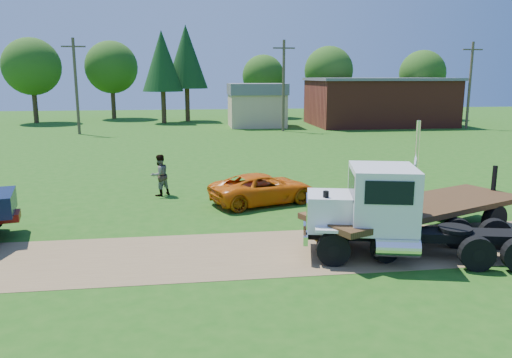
{
  "coord_description": "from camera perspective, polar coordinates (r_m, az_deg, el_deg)",
  "views": [
    {
      "loc": [
        -3.71,
        -14.89,
        5.51
      ],
      "look_at": [
        -1.11,
        3.81,
        1.6
      ],
      "focal_mm": 35.0,
      "sensor_mm": 36.0,
      "label": 1
    }
  ],
  "objects": [
    {
      "name": "brick_building",
      "position": [
        59.09,
        13.82,
        8.6
      ],
      "size": [
        15.4,
        10.4,
        5.3
      ],
      "color": "maroon",
      "rests_on": "ground"
    },
    {
      "name": "dirt_track",
      "position": [
        16.3,
        5.78,
        -8.09
      ],
      "size": [
        120.0,
        4.2,
        0.01
      ],
      "primitive_type": "cube",
      "color": "brown",
      "rests_on": "ground"
    },
    {
      "name": "tan_shed",
      "position": [
        55.51,
        0.1,
        8.51
      ],
      "size": [
        6.2,
        5.4,
        4.7
      ],
      "color": "tan",
      "rests_on": "ground"
    },
    {
      "name": "ground",
      "position": [
        16.3,
        5.78,
        -8.11
      ],
      "size": [
        140.0,
        140.0,
        0.0
      ],
      "primitive_type": "plane",
      "color": "#1D5512",
      "rests_on": "ground"
    },
    {
      "name": "spectator_b",
      "position": [
        23.68,
        -10.95,
        0.43
      ],
      "size": [
        1.19,
        1.16,
        1.94
      ],
      "primitive_type": "imported",
      "rotation": [
        0.0,
        0.0,
        3.82
      ],
      "color": "#999999",
      "rests_on": "ground"
    },
    {
      "name": "flatbed_trailer",
      "position": [
        18.06,
        18.11,
        -3.59
      ],
      "size": [
        8.75,
        5.65,
        2.16
      ],
      "rotation": [
        0.0,
        0.0,
        0.4
      ],
      "color": "#372311",
      "rests_on": "ground"
    },
    {
      "name": "orange_pickup",
      "position": [
        21.91,
        0.87,
        -1.09
      ],
      "size": [
        5.2,
        3.6,
        1.32
      ],
      "primitive_type": "imported",
      "rotation": [
        0.0,
        0.0,
        1.9
      ],
      "color": "orange",
      "rests_on": "ground"
    },
    {
      "name": "utility_poles",
      "position": [
        50.83,
        3.17,
        10.79
      ],
      "size": [
        42.2,
        0.28,
        9.0
      ],
      "color": "brown",
      "rests_on": "ground"
    },
    {
      "name": "spectator_a",
      "position": [
        16.2,
        7.47,
        -5.04
      ],
      "size": [
        0.72,
        0.75,
        1.74
      ],
      "primitive_type": "imported",
      "rotation": [
        0.0,
        0.0,
        0.91
      ],
      "color": "#999999",
      "rests_on": "ground"
    },
    {
      "name": "white_semi_tractor",
      "position": [
        15.8,
        14.46,
        -3.64
      ],
      "size": [
        7.09,
        3.7,
        4.18
      ],
      "rotation": [
        0.0,
        0.0,
        -0.23
      ],
      "color": "black",
      "rests_on": "ground"
    },
    {
      "name": "tree_row",
      "position": [
        64.27,
        -5.76,
        12.53
      ],
      "size": [
        54.57,
        12.97,
        11.58
      ],
      "color": "#3B2A18",
      "rests_on": "ground"
    }
  ]
}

